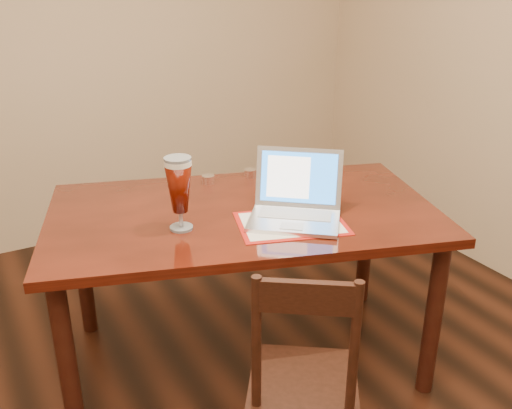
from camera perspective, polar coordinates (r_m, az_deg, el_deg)
dining_table at (r=2.46m, az=-1.27°, el=-2.28°), size 1.84×1.37×1.06m
dining_chair at (r=2.06m, az=4.76°, el=-17.18°), size 0.51×0.51×0.88m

